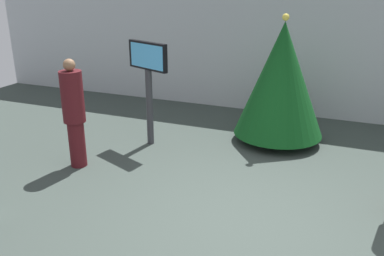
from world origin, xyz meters
TOP-DOWN VIEW (x-y plane):
  - ground_plane at (0.00, 0.00)m, footprint 16.00×16.00m
  - back_wall at (0.00, 4.70)m, footprint 16.00×0.20m
  - holiday_tree at (-0.16, 2.87)m, footprint 1.58×1.58m
  - flight_info_kiosk at (-2.26, 1.91)m, footprint 0.87×0.42m
  - traveller_0 at (-2.89, 0.64)m, footprint 0.47×0.47m

SIDE VIEW (x-z plane):
  - ground_plane at x=0.00m, z-range 0.00..0.00m
  - traveller_0 at x=-2.89m, z-range 0.05..1.76m
  - holiday_tree at x=-0.16m, z-range 0.02..2.30m
  - flight_info_kiosk at x=-2.26m, z-range 0.37..2.20m
  - back_wall at x=0.00m, z-range 0.00..2.87m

